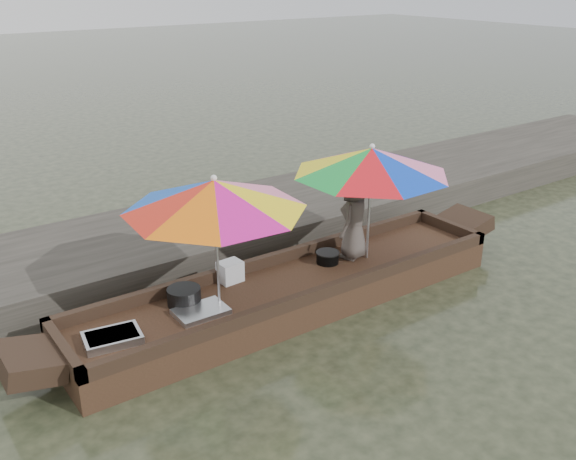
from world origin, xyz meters
TOP-DOWN VIEW (x-y plane):
  - water at (0.00, 0.00)m, footprint 80.00×80.00m
  - dock at (0.00, 2.20)m, footprint 22.00×2.20m
  - boat_hull at (0.00, 0.00)m, footprint 5.73×1.20m
  - cooking_pot at (-1.35, 0.25)m, footprint 0.39×0.39m
  - tray_crayfish at (-2.32, -0.04)m, footprint 0.63×0.48m
  - tray_scallop at (-1.30, -0.06)m, footprint 0.58×0.41m
  - charcoal_grill at (0.69, 0.18)m, footprint 0.29×0.29m
  - supply_bag at (-0.62, 0.45)m, footprint 0.29×0.24m
  - vendor at (1.08, 0.13)m, footprint 0.65×0.56m
  - umbrella_bow at (-1.03, 0.00)m, footprint 2.55×2.55m
  - umbrella_stern at (1.21, 0.00)m, footprint 2.66×2.66m

SIDE VIEW (x-z plane):
  - water at x=0.00m, z-range 0.00..0.00m
  - boat_hull at x=0.00m, z-range 0.00..0.35m
  - dock at x=0.00m, z-range 0.00..0.50m
  - tray_scallop at x=-1.30m, z-range 0.35..0.41m
  - tray_crayfish at x=-2.32m, z-range 0.35..0.44m
  - charcoal_grill at x=0.69m, z-range 0.35..0.49m
  - cooking_pot at x=-1.35m, z-range 0.35..0.55m
  - supply_bag at x=-0.62m, z-range 0.35..0.61m
  - vendor at x=1.08m, z-range 0.35..1.46m
  - umbrella_bow at x=-1.03m, z-range 0.35..1.90m
  - umbrella_stern at x=1.21m, z-range 0.35..1.90m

